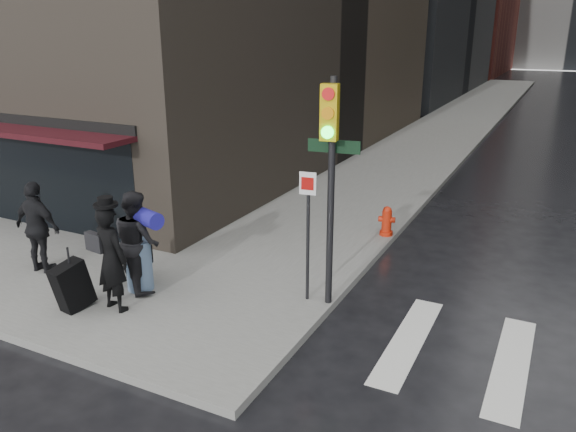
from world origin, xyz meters
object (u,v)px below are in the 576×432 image
at_px(traffic_light, 328,164).
at_px(fire_hydrant, 387,222).
at_px(man_greycoat, 38,227).
at_px(man_overcoat, 103,263).
at_px(man_jeans, 137,241).

relative_size(traffic_light, fire_hydrant, 5.57).
bearing_deg(man_greycoat, traffic_light, -169.59).
height_order(man_overcoat, fire_hydrant, man_overcoat).
distance_m(traffic_light, fire_hydrant, 4.56).
bearing_deg(traffic_light, fire_hydrant, 83.48).
height_order(man_overcoat, man_jeans, man_overcoat).
xyz_separation_m(man_greycoat, traffic_light, (5.74, 1.23, 1.64)).
xyz_separation_m(man_jeans, man_greycoat, (-2.34, -0.25, -0.03)).
xyz_separation_m(man_overcoat, traffic_light, (3.39, 1.88, 1.71)).
height_order(man_greycoat, fire_hydrant, man_greycoat).
xyz_separation_m(man_overcoat, man_greycoat, (-2.35, 0.65, 0.06)).
bearing_deg(man_greycoat, man_jeans, -175.50).
distance_m(man_greycoat, fire_hydrant, 7.70).
height_order(man_jeans, man_greycoat, man_jeans).
xyz_separation_m(man_greycoat, fire_hydrant, (5.67, 5.18, -0.62)).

